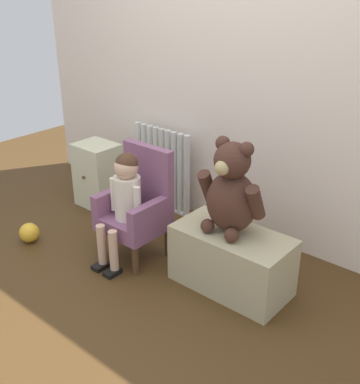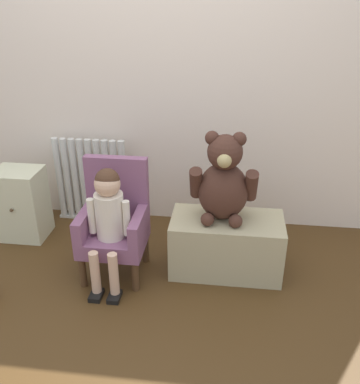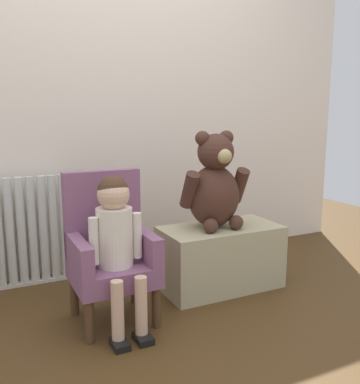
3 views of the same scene
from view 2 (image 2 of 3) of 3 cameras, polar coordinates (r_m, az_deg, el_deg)
name	(u,v)px [view 2 (image 2 of 3)]	position (r m, az deg, el deg)	size (l,w,h in m)	color
ground_plane	(128,333)	(2.40, -6.90, -18.16)	(6.00, 6.00, 0.00)	#462E15
back_wall	(163,60)	(3.02, -2.24, 17.21)	(3.80, 0.05, 2.40)	silver
radiator	(91,181)	(3.29, -11.74, 1.45)	(0.56, 0.05, 0.65)	silver
small_dresser	(22,204)	(3.24, -20.36, -1.48)	(0.32, 0.29, 0.51)	beige
child_armchair	(115,221)	(2.66, -8.69, -3.88)	(0.39, 0.37, 0.73)	#815071
child_figure	(108,212)	(2.51, -9.55, -2.60)	(0.25, 0.35, 0.73)	silver
low_bench	(226,245)	(2.73, 6.17, -7.01)	(0.69, 0.36, 0.37)	tan
large_teddy_bear	(224,182)	(2.54, 5.82, 1.32)	(0.40, 0.28, 0.55)	#45281F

